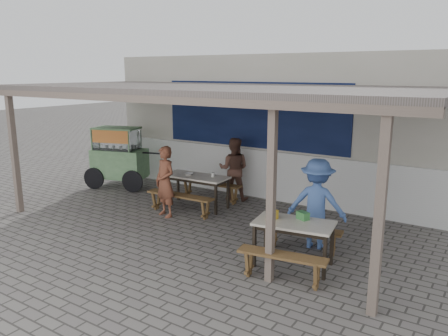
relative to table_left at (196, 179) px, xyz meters
name	(u,v)px	position (x,y,z in m)	size (l,w,h in m)	color
ground	(184,232)	(0.79, -1.46, -0.67)	(60.00, 60.00, 0.00)	#5E5A55
back_wall	(270,126)	(0.79, 2.12, 1.05)	(9.00, 1.28, 3.50)	#B6AEA3
warung_roof	(210,91)	(0.81, -0.56, 2.04)	(9.00, 4.21, 2.81)	#5F5451
table_left	(196,179)	(0.00, 0.00, 0.00)	(1.56, 0.72, 0.75)	beige
bench_left_street	(180,199)	(0.03, -0.62, -0.33)	(1.65, 0.35, 0.45)	brown
bench_left_wall	(210,187)	(-0.03, 0.62, -0.33)	(1.65, 0.35, 0.45)	brown
table_right	(294,227)	(3.22, -1.69, 0.00)	(1.34, 0.88, 0.75)	beige
bench_right_street	(282,261)	(3.32, -2.30, -0.34)	(1.37, 0.49, 0.45)	brown
bench_right_wall	(303,234)	(3.12, -1.08, -0.34)	(1.37, 0.49, 0.45)	brown
vendor_cart	(119,155)	(-2.81, 0.29, 0.22)	(1.93, 1.20, 1.64)	#71A06B
patron_street_side	(165,182)	(-0.15, -0.89, 0.10)	(0.56, 0.37, 1.54)	brown
patron_wall_side	(234,169)	(0.41, 1.00, 0.10)	(0.75, 0.58, 1.54)	brown
patron_right_table	(317,204)	(3.22, -0.73, 0.14)	(1.04, 0.60, 1.62)	#4768B0
tissue_box	(272,215)	(2.86, -1.74, 0.15)	(0.15, 0.15, 0.15)	gold
donation_box	(303,216)	(3.28, -1.50, 0.14)	(0.19, 0.13, 0.13)	#367B3C
condiment_jar	(213,175)	(0.41, 0.11, 0.13)	(0.08, 0.08, 0.10)	silver
condiment_bowl	(189,174)	(-0.16, -0.04, 0.10)	(0.19, 0.19, 0.05)	silver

